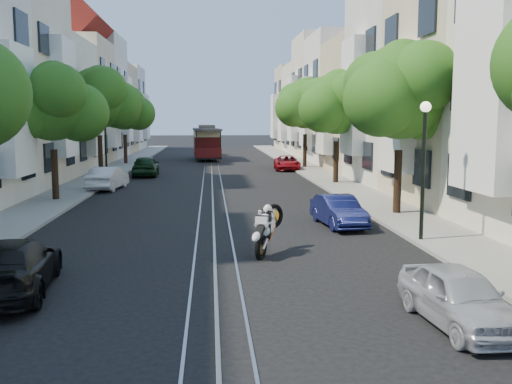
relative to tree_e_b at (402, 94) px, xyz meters
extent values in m
plane|color=black|center=(-7.26, 19.02, -4.73)|extent=(200.00, 200.00, 0.00)
cube|color=gray|center=(-0.01, 19.02, -4.67)|extent=(2.50, 80.00, 0.12)
cube|color=gray|center=(-14.51, 19.02, -4.67)|extent=(2.50, 80.00, 0.12)
cube|color=gray|center=(-7.81, 19.02, -4.72)|extent=(0.06, 80.00, 0.02)
cube|color=gray|center=(-7.26, 19.02, -4.72)|extent=(0.06, 80.00, 0.02)
cube|color=gray|center=(-6.71, 19.02, -4.72)|extent=(0.06, 80.00, 0.02)
cube|color=tan|center=(-7.26, 19.02, -4.73)|extent=(0.08, 80.00, 0.01)
cube|color=white|center=(0.94, -4.98, -0.11)|extent=(0.90, 3.04, 6.05)
cube|color=beige|center=(4.74, 3.02, 0.27)|extent=(7.00, 8.00, 10.00)
cube|color=white|center=(0.94, 3.02, -0.53)|extent=(0.90, 3.04, 5.50)
cube|color=silver|center=(4.74, 11.02, 1.27)|extent=(7.00, 8.00, 12.00)
cube|color=white|center=(0.94, 11.02, 0.31)|extent=(0.90, 3.04, 6.60)
cube|color=#C6B28C|center=(4.74, 19.02, -0.23)|extent=(7.00, 8.00, 9.00)
cube|color=white|center=(0.94, 19.02, -0.95)|extent=(0.90, 3.04, 4.95)
cube|color=white|center=(4.74, 27.02, 0.52)|extent=(7.00, 8.00, 10.50)
cube|color=white|center=(0.94, 27.02, -0.32)|extent=(0.90, 3.04, 5.78)
cube|color=beige|center=(4.74, 35.02, 1.02)|extent=(7.00, 8.00, 11.50)
cube|color=white|center=(0.94, 35.02, 0.10)|extent=(0.90, 3.04, 6.32)
cube|color=silver|center=(4.74, 43.02, 0.02)|extent=(7.00, 8.00, 9.50)
cube|color=white|center=(0.94, 43.02, -0.74)|extent=(0.90, 3.04, 5.23)
cube|color=beige|center=(4.74, 51.02, 0.27)|extent=(7.00, 8.00, 10.00)
cube|color=white|center=(0.94, 51.02, -0.53)|extent=(0.90, 3.04, 5.50)
cube|color=white|center=(-15.46, 3.02, -0.62)|extent=(0.90, 3.04, 5.39)
cube|color=white|center=(-15.46, 11.02, 0.21)|extent=(0.90, 3.04, 6.47)
cube|color=silver|center=(-19.26, 19.02, -0.32)|extent=(7.00, 8.00, 8.82)
cube|color=white|center=(-15.46, 19.02, -1.03)|extent=(0.90, 3.04, 4.85)
cube|color=beige|center=(-19.26, 27.02, 0.41)|extent=(7.00, 8.00, 10.29)
cube|color=white|center=(-15.46, 27.02, -0.41)|extent=(0.90, 3.04, 5.66)
cube|color=silver|center=(-19.26, 35.02, 0.90)|extent=(7.00, 8.00, 11.27)
cube|color=white|center=(-15.46, 35.02, 0.00)|extent=(0.90, 3.04, 6.20)
cube|color=#C6B28C|center=(-19.26, 43.02, -0.08)|extent=(7.00, 8.00, 9.31)
cube|color=white|center=(-15.46, 43.02, -0.82)|extent=(0.90, 3.04, 5.12)
cube|color=white|center=(-19.26, 51.02, 0.17)|extent=(7.00, 8.00, 9.80)
cube|color=white|center=(-15.46, 51.02, -0.62)|extent=(0.90, 3.04, 5.39)
cylinder|color=black|center=(-0.06, 0.02, -3.39)|extent=(0.30, 0.30, 2.45)
sphere|color=#1A5214|center=(-0.06, 0.02, 0.08)|extent=(3.64, 3.64, 3.64)
sphere|color=#1A5214|center=(1.04, 0.52, -0.32)|extent=(2.91, 2.91, 2.91)
sphere|color=#1A5214|center=(-1.01, -0.68, -0.22)|extent=(2.84, 2.84, 2.84)
sphere|color=#1A5214|center=(0.04, 0.12, 0.98)|extent=(2.18, 2.18, 2.18)
cylinder|color=black|center=(-0.06, 11.02, -3.42)|extent=(0.30, 0.30, 2.38)
sphere|color=#1A5214|center=(-0.06, 11.02, -0.06)|extent=(3.54, 3.54, 3.54)
sphere|color=#1A5214|center=(1.04, 11.52, -0.46)|extent=(2.83, 2.83, 2.83)
sphere|color=#1A5214|center=(-1.01, 10.32, -0.36)|extent=(2.76, 2.76, 2.76)
sphere|color=#1A5214|center=(0.04, 11.12, 0.84)|extent=(2.12, 2.12, 2.12)
cylinder|color=black|center=(-0.06, 22.02, -3.35)|extent=(0.30, 0.30, 2.52)
sphere|color=#1A5214|center=(-0.06, 22.02, 0.21)|extent=(3.74, 3.74, 3.74)
sphere|color=#1A5214|center=(1.04, 22.52, -0.19)|extent=(3.00, 3.00, 3.00)
sphere|color=#1A5214|center=(-1.01, 21.32, -0.09)|extent=(2.92, 2.92, 2.92)
sphere|color=#1A5214|center=(0.04, 22.12, 1.11)|extent=(2.25, 2.25, 2.25)
cylinder|color=black|center=(-14.46, 5.02, -3.48)|extent=(0.30, 0.30, 2.27)
sphere|color=#1A5214|center=(-14.46, 5.02, -0.26)|extent=(3.38, 3.38, 3.38)
sphere|color=#1A5214|center=(-13.36, 5.52, -0.66)|extent=(2.70, 2.70, 2.70)
sphere|color=#1A5214|center=(-15.41, 4.32, -0.56)|extent=(2.64, 2.64, 2.64)
sphere|color=#1A5214|center=(-14.36, 5.12, 0.64)|extent=(2.03, 2.03, 2.03)
cylinder|color=black|center=(-14.46, 16.02, -3.30)|extent=(0.30, 0.30, 2.62)
sphere|color=#1A5214|center=(-14.46, 16.02, 0.41)|extent=(3.90, 3.90, 3.90)
sphere|color=#1A5214|center=(-13.36, 16.52, 0.01)|extent=(3.12, 3.12, 3.12)
sphere|color=#1A5214|center=(-15.41, 15.32, 0.11)|extent=(3.04, 3.04, 3.04)
sphere|color=#1A5214|center=(-14.36, 16.12, 1.31)|extent=(2.34, 2.34, 2.34)
cylinder|color=black|center=(-14.46, 27.02, -3.42)|extent=(0.30, 0.30, 2.38)
sphere|color=#1A5214|center=(-14.46, 27.02, -0.06)|extent=(3.54, 3.54, 3.54)
sphere|color=#1A5214|center=(-13.36, 27.52, -0.46)|extent=(2.83, 2.83, 2.83)
sphere|color=#1A5214|center=(-15.41, 26.32, -0.36)|extent=(2.76, 2.76, 2.76)
sphere|color=#1A5214|center=(-14.36, 27.12, 0.84)|extent=(2.12, 2.12, 2.12)
cylinder|color=black|center=(-0.96, -4.98, -2.61)|extent=(0.12, 0.12, 4.00)
sphere|color=#FFF2CC|center=(-0.96, -4.98, -0.61)|extent=(0.32, 0.32, 0.32)
cylinder|color=black|center=(-13.56, 13.02, -2.61)|extent=(0.12, 0.12, 4.00)
sphere|color=#FFF2CC|center=(-13.56, 13.02, -0.61)|extent=(0.32, 0.32, 0.32)
torus|color=black|center=(-6.01, -6.54, -4.43)|extent=(0.42, 0.74, 0.74)
torus|color=black|center=(-5.54, -5.44, -3.77)|extent=(0.65, 0.54, 0.72)
ellipsoid|color=silver|center=(-5.80, -6.04, -3.93)|extent=(0.80, 1.10, 0.88)
ellipsoid|color=silver|center=(-5.90, -6.27, -3.74)|extent=(0.55, 0.65, 0.50)
cube|color=black|center=(-6.05, -6.64, -3.94)|extent=(0.40, 0.56, 0.36)
cube|color=silver|center=(-5.91, -6.30, -3.72)|extent=(0.52, 0.63, 0.25)
sphere|color=black|center=(-5.78, -6.00, -3.62)|extent=(0.26, 0.26, 0.26)
cube|color=black|center=(-7.68, 32.34, -4.30)|extent=(2.63, 7.84, 0.29)
cube|color=#4D0C0D|center=(-7.68, 32.34, -3.14)|extent=(2.57, 4.95, 2.32)
cube|color=beige|center=(-7.68, 32.34, -2.27)|extent=(2.63, 5.00, 0.58)
cube|color=#2D2D30|center=(-7.68, 32.34, -1.88)|extent=(2.83, 7.85, 0.17)
cube|color=#2D2D30|center=(-7.68, 32.34, -1.64)|extent=(1.58, 4.41, 0.34)
imported|color=#A8ACB4|center=(-2.86, -11.90, -4.19)|extent=(1.53, 3.27, 1.08)
imported|color=#0C113D|center=(-2.86, -2.06, -4.19)|extent=(1.53, 3.42, 1.09)
imported|color=maroon|center=(-1.66, 20.50, -4.19)|extent=(2.02, 4.01, 1.09)
imported|color=black|center=(-11.66, -9.30, -4.12)|extent=(2.17, 4.37, 1.22)
imported|color=silver|center=(-12.86, 9.42, -4.11)|extent=(1.76, 3.90, 1.24)
imported|color=black|center=(-11.66, 16.77, -4.05)|extent=(1.75, 4.08, 1.37)
camera|label=1|loc=(-7.35, -21.60, -1.00)|focal=40.00mm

